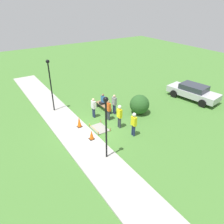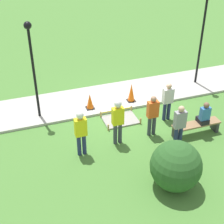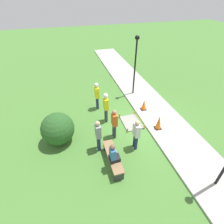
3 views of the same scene
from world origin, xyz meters
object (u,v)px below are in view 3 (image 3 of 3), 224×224
at_px(traffic_cone_near_patch, 159,122).
at_px(person_seated_on_bench, 113,154).
at_px(bystander_in_orange_shirt, 114,122).
at_px(lamppost_near, 136,58).
at_px(worker_supervisor, 97,94).
at_px(bystander_in_white_shirt, 98,134).
at_px(bystander_in_gray_shirt, 136,133).
at_px(worker_assistant, 106,105).
at_px(traffic_cone_far_patch, 144,105).
at_px(park_bench, 113,158).

bearing_deg(traffic_cone_near_patch, person_seated_on_bench, 119.20).
bearing_deg(bystander_in_orange_shirt, lamppost_near, -33.76).
distance_m(worker_supervisor, bystander_in_white_shirt, 3.38).
relative_size(worker_supervisor, bystander_in_gray_shirt, 1.09).
bearing_deg(worker_supervisor, person_seated_on_bench, 176.05).
xyz_separation_m(worker_assistant, bystander_in_gray_shirt, (-2.33, -0.80, -0.16)).
bearing_deg(bystander_in_white_shirt, traffic_cone_near_patch, -82.31).
bearing_deg(traffic_cone_far_patch, bystander_in_orange_shirt, 125.32).
bearing_deg(traffic_cone_far_patch, lamppost_near, -3.65).
bearing_deg(bystander_in_white_shirt, lamppost_near, -38.34).
height_order(park_bench, person_seated_on_bench, person_seated_on_bench).
relative_size(park_bench, worker_supervisor, 1.06).
height_order(worker_supervisor, lamppost_near, lamppost_near).
bearing_deg(bystander_in_white_shirt, worker_assistant, -23.77).
relative_size(person_seated_on_bench, worker_assistant, 0.50).
distance_m(traffic_cone_near_patch, bystander_in_gray_shirt, 1.88).
distance_m(person_seated_on_bench, bystander_in_white_shirt, 1.26).
xyz_separation_m(person_seated_on_bench, lamppost_near, (5.53, -3.08, 1.78)).
bearing_deg(traffic_cone_far_patch, bystander_in_gray_shirt, 148.35).
bearing_deg(bystander_in_gray_shirt, traffic_cone_far_patch, -31.65).
bearing_deg(bystander_in_orange_shirt, bystander_in_gray_shirt, -143.13).
xyz_separation_m(traffic_cone_near_patch, bystander_in_white_shirt, (-0.44, 3.29, 0.43)).
bearing_deg(traffic_cone_near_patch, traffic_cone_far_patch, 0.11).
bearing_deg(person_seated_on_bench, bystander_in_white_shirt, 15.99).
relative_size(traffic_cone_far_patch, worker_supervisor, 0.38).
bearing_deg(worker_assistant, worker_supervisor, 8.24).
bearing_deg(worker_supervisor, park_bench, 176.50).
bearing_deg(lamppost_near, park_bench, 150.26).
height_order(worker_assistant, bystander_in_white_shirt, worker_assistant).
bearing_deg(bystander_in_gray_shirt, park_bench, 114.75).
bearing_deg(bystander_in_orange_shirt, person_seated_on_bench, 162.15).
distance_m(park_bench, worker_assistant, 3.03).
bearing_deg(bystander_in_gray_shirt, worker_assistant, 18.90).
relative_size(person_seated_on_bench, lamppost_near, 0.23).
relative_size(traffic_cone_far_patch, bystander_in_gray_shirt, 0.41).
xyz_separation_m(traffic_cone_near_patch, park_bench, (-1.41, 2.90, -0.16)).
height_order(traffic_cone_near_patch, lamppost_near, lamppost_near).
height_order(traffic_cone_far_patch, lamppost_near, lamppost_near).
bearing_deg(bystander_in_orange_shirt, worker_supervisor, 5.54).
distance_m(worker_assistant, bystander_in_gray_shirt, 2.47).
xyz_separation_m(traffic_cone_near_patch, traffic_cone_far_patch, (1.82, 0.00, -0.08)).
distance_m(worker_assistant, lamppost_near, 3.83).
distance_m(traffic_cone_near_patch, worker_supervisor, 3.93).
xyz_separation_m(bystander_in_orange_shirt, lamppost_near, (3.74, -2.50, 1.69)).
bearing_deg(bystander_in_white_shirt, bystander_in_orange_shirt, -57.50).
distance_m(bystander_in_white_shirt, lamppost_near, 5.77).
bearing_deg(person_seated_on_bench, park_bench, -12.11).
relative_size(traffic_cone_far_patch, park_bench, 0.36).
distance_m(traffic_cone_far_patch, worker_assistant, 2.54).
distance_m(worker_supervisor, bystander_in_gray_shirt, 3.84).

